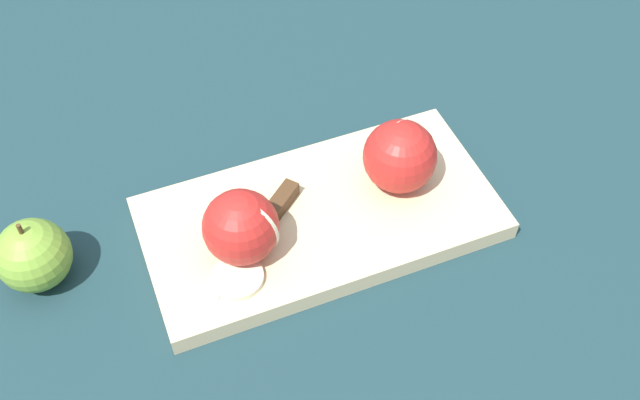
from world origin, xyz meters
TOP-DOWN VIEW (x-y plane):
  - ground_plane at (0.00, 0.00)m, footprint 4.00×4.00m
  - cutting_board at (0.00, 0.00)m, footprint 0.43×0.28m
  - apple_half_left at (-0.10, 0.01)m, footprint 0.08×0.08m
  - apple_half_right at (0.10, 0.00)m, footprint 0.08×0.08m
  - knife at (0.05, -0.02)m, footprint 0.15×0.09m
  - apple_slice at (0.12, 0.03)m, footprint 0.06×0.06m
  - apple_whole at (0.29, -0.10)m, footprint 0.08×0.08m

SIDE VIEW (x-z plane):
  - ground_plane at x=0.00m, z-range 0.00..0.00m
  - cutting_board at x=0.00m, z-range 0.00..0.02m
  - apple_slice at x=0.12m, z-range 0.02..0.03m
  - knife at x=0.05m, z-range 0.02..0.04m
  - apple_whole at x=0.29m, z-range -0.01..0.09m
  - apple_half_right at x=0.10m, z-range 0.02..0.11m
  - apple_half_left at x=-0.10m, z-range 0.02..0.11m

